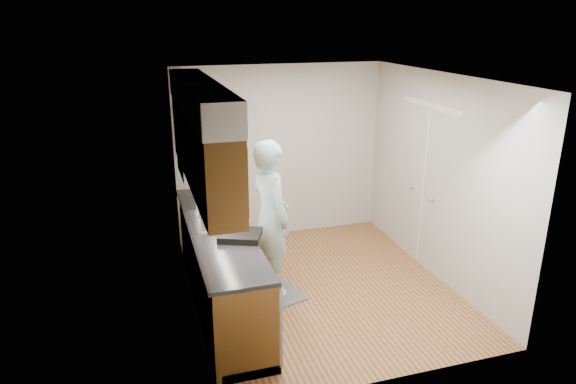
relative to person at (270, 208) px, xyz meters
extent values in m
plane|color=#9E683C|center=(0.59, -0.11, -1.05)|extent=(3.50, 3.50, 0.00)
plane|color=white|center=(0.59, -0.11, 1.45)|extent=(3.50, 3.50, 0.00)
cube|color=#B5B2A9|center=(-0.91, -0.11, 0.20)|extent=(0.02, 3.50, 2.50)
cube|color=#B5B2A9|center=(2.09, -0.11, 0.20)|extent=(0.02, 3.50, 2.50)
cube|color=#B5B2A9|center=(0.59, 1.64, 0.20)|extent=(3.00, 0.02, 2.50)
cube|color=brown|center=(-0.61, -0.11, -0.60)|extent=(0.60, 2.80, 0.90)
cube|color=black|center=(-0.62, -0.11, -0.13)|extent=(0.63, 2.80, 0.04)
cube|color=#B2B2B7|center=(-0.61, 0.09, -0.16)|extent=(0.48, 0.68, 0.14)
cube|color=#B2B2B7|center=(-0.61, 0.09, -0.11)|extent=(0.52, 0.72, 0.01)
cube|color=#B2B2B7|center=(-0.31, -1.21, -0.58)|extent=(0.03, 0.60, 0.80)
cube|color=brown|center=(-0.74, -0.11, 0.77)|extent=(0.33, 2.80, 0.75)
cube|color=silver|center=(-0.74, -0.11, 1.30)|extent=(0.35, 2.80, 0.30)
cube|color=#A5A5AA|center=(-0.68, 0.74, 0.32)|extent=(0.46, 0.75, 0.16)
cube|color=silver|center=(2.08, 0.19, -0.03)|extent=(0.02, 1.22, 2.05)
cube|color=slate|center=(0.00, 0.00, -1.04)|extent=(0.71, 0.95, 0.02)
imported|color=#A1BDC4|center=(0.00, 0.00, 0.00)|extent=(0.64, 0.83, 2.07)
imported|color=white|center=(-0.56, 0.57, 0.02)|extent=(0.14, 0.14, 0.26)
imported|color=white|center=(-0.44, 0.57, -0.03)|extent=(0.11, 0.11, 0.17)
imported|color=white|center=(-0.67, 0.76, -0.02)|extent=(0.19, 0.19, 0.19)
cylinder|color=#A62E1C|center=(-0.56, 0.51, -0.05)|extent=(0.09, 0.09, 0.12)
cylinder|color=#A5A5AA|center=(-0.48, 0.70, -0.06)|extent=(0.06, 0.06, 0.11)
cube|color=black|center=(-0.45, -0.48, -0.08)|extent=(0.52, 0.48, 0.07)
camera|label=1|loc=(-1.39, -5.26, 2.03)|focal=32.00mm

